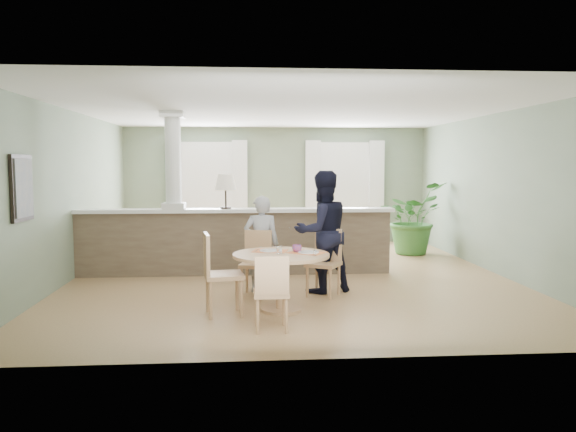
{
  "coord_description": "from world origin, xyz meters",
  "views": [
    {
      "loc": [
        -0.73,
        -9.12,
        1.83
      ],
      "look_at": [
        -0.11,
        -1.0,
        1.09
      ],
      "focal_mm": 35.0,
      "sensor_mm": 36.0,
      "label": 1
    }
  ],
  "objects": [
    {
      "name": "chair_side",
      "position": [
        -1.07,
        -2.35,
        0.56
      ],
      "size": [
        0.52,
        0.52,
        1.01
      ],
      "rotation": [
        0.0,
        0.0,
        1.72
      ],
      "color": "tan",
      "rests_on": "ground"
    },
    {
      "name": "chair_far_boy",
      "position": [
        -0.57,
        -1.29,
        0.5
      ],
      "size": [
        0.49,
        0.49,
        0.91
      ],
      "rotation": [
        0.0,
        0.0,
        -0.23
      ],
      "color": "tan",
      "rests_on": "ground"
    },
    {
      "name": "ground",
      "position": [
        0.0,
        0.0,
        0.0
      ],
      "size": [
        8.0,
        8.0,
        0.0
      ],
      "primitive_type": "plane",
      "color": "tan",
      "rests_on": "ground"
    },
    {
      "name": "pony_wall",
      "position": [
        -0.99,
        0.2,
        0.71
      ],
      "size": [
        5.32,
        0.38,
        2.7
      ],
      "color": "#726149",
      "rests_on": "ground"
    },
    {
      "name": "houseplant",
      "position": [
        2.7,
        2.18,
        0.74
      ],
      "size": [
        1.76,
        1.75,
        1.48
      ],
      "primitive_type": "imported",
      "rotation": [
        0.0,
        0.0,
        0.76
      ],
      "color": "#316729",
      "rests_on": "ground"
    },
    {
      "name": "dining_table",
      "position": [
        -0.28,
        -2.21,
        0.58
      ],
      "size": [
        1.21,
        1.21,
        0.83
      ],
      "rotation": [
        0.0,
        0.0,
        -0.26
      ],
      "color": "tan",
      "rests_on": "ground"
    },
    {
      "name": "child_person",
      "position": [
        -0.5,
        -1.1,
        0.7
      ],
      "size": [
        0.52,
        0.35,
        1.39
      ],
      "primitive_type": "imported",
      "rotation": [
        0.0,
        0.0,
        3.12
      ],
      "color": "#99999E",
      "rests_on": "ground"
    },
    {
      "name": "chair_far_man",
      "position": [
        0.39,
        -1.38,
        0.51
      ],
      "size": [
        0.57,
        0.57,
        0.93
      ],
      "rotation": [
        0.0,
        0.0,
        -0.52
      ],
      "color": "tan",
      "rests_on": "ground"
    },
    {
      "name": "room_shell",
      "position": [
        -0.03,
        0.63,
        1.81
      ],
      "size": [
        7.02,
        8.02,
        2.71
      ],
      "color": "gray",
      "rests_on": "ground"
    },
    {
      "name": "sofa",
      "position": [
        -0.64,
        1.48,
        0.42
      ],
      "size": [
        3.04,
        1.81,
        0.83
      ],
      "primitive_type": "imported",
      "rotation": [
        0.0,
        0.0,
        0.26
      ],
      "color": "#886A4A",
      "rests_on": "ground"
    },
    {
      "name": "man_person",
      "position": [
        0.37,
        -1.18,
        0.88
      ],
      "size": [
        1.03,
        0.92,
        1.75
      ],
      "primitive_type": "imported",
      "rotation": [
        0.0,
        0.0,
        3.5
      ],
      "color": "black",
      "rests_on": "ground"
    },
    {
      "name": "chair_near",
      "position": [
        -0.45,
        -3.08,
        0.47
      ],
      "size": [
        0.39,
        0.39,
        0.86
      ],
      "rotation": [
        0.0,
        0.0,
        3.15
      ],
      "color": "tan",
      "rests_on": "ground"
    }
  ]
}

